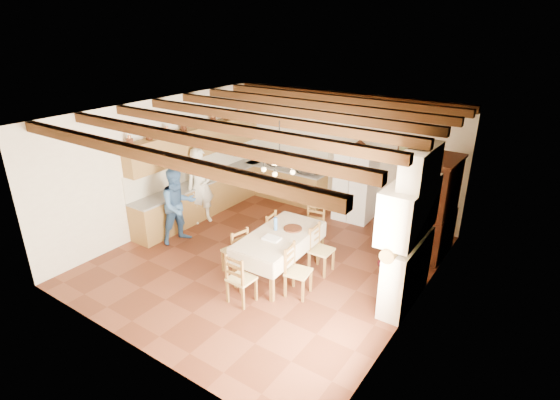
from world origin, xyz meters
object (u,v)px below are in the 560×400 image
object	(u,v)px
chair_left_far	(264,232)
microwave	(308,167)
person_woman_red	(393,227)
refrigerator	(355,185)
person_man	(200,186)
chair_end_far	(313,228)
chair_right_near	(298,271)
chair_left_near	(235,249)
person_woman_blue	(178,206)
dining_table	(279,238)
hutch	(440,209)
chair_end_near	(241,278)
chair_right_far	(322,250)

from	to	relation	value
chair_left_far	microwave	world-z (taller)	microwave
person_woman_red	refrigerator	bearing A→B (deg)	-141.05
person_man	microwave	world-z (taller)	person_man
chair_end_far	chair_left_far	bearing A→B (deg)	-142.22
chair_right_near	person_man	size ratio (longest dim) A/B	0.52
chair_left_near	person_woman_blue	distance (m)	1.89
refrigerator	chair_left_near	bearing A→B (deg)	-105.17
dining_table	chair_end_far	xyz separation A→B (m)	(0.01, 1.24, -0.28)
chair_left_near	microwave	size ratio (longest dim) A/B	1.82
person_woman_red	chair_right_near	bearing A→B (deg)	-31.91
chair_right_near	chair_end_far	world-z (taller)	same
person_woman_blue	microwave	world-z (taller)	person_woman_blue
person_man	refrigerator	bearing A→B (deg)	-28.68
hutch	chair_end_far	size ratio (longest dim) A/B	2.19
chair_left_far	chair_left_near	bearing A→B (deg)	-8.76
person_man	person_woman_red	bearing A→B (deg)	-57.94
refrigerator	chair_end_near	world-z (taller)	refrigerator
microwave	chair_end_far	bearing A→B (deg)	-66.44
chair_left_near	person_man	size ratio (longest dim) A/B	0.52
chair_end_near	chair_end_far	size ratio (longest dim) A/B	1.00
chair_right_far	person_woman_red	size ratio (longest dim) A/B	0.58
refrigerator	chair_left_near	distance (m)	3.70
dining_table	chair_right_near	xyz separation A→B (m)	(0.69, -0.41, -0.28)
chair_end_far	microwave	world-z (taller)	microwave
dining_table	chair_right_far	bearing A→B (deg)	38.04
refrigerator	dining_table	xyz separation A→B (m)	(-0.06, -3.14, -0.12)
refrigerator	chair_end_near	bearing A→B (deg)	-93.47
chair_right_near	person_woman_red	bearing A→B (deg)	-34.78
chair_right_near	chair_left_near	bearing A→B (deg)	82.84
dining_table	person_man	xyz separation A→B (m)	(-2.89, 0.87, 0.17)
person_woman_blue	person_woman_red	bearing A→B (deg)	-52.70
microwave	hutch	bearing A→B (deg)	-22.47
hutch	chair_end_far	bearing A→B (deg)	-149.89
chair_end_near	chair_left_far	bearing A→B (deg)	-64.11
dining_table	chair_end_near	distance (m)	1.18
person_woman_blue	refrigerator	bearing A→B (deg)	-23.11
chair_left_far	person_man	distance (m)	2.26
chair_right_far	person_man	world-z (taller)	person_man
chair_right_near	chair_left_far	bearing A→B (deg)	49.43
dining_table	person_man	bearing A→B (deg)	163.27
hutch	chair_end_near	size ratio (longest dim) A/B	2.19
dining_table	microwave	bearing A→B (deg)	112.15
refrigerator	person_man	bearing A→B (deg)	-144.93
chair_end_far	person_man	size ratio (longest dim) A/B	0.52
hutch	refrigerator	bearing A→B (deg)	164.36
chair_right_near	person_woman_blue	size ratio (longest dim) A/B	0.56
chair_left_far	chair_end_near	bearing A→B (deg)	16.86
person_man	person_woman_red	xyz separation A→B (m)	(4.54, 0.67, -0.09)
chair_left_near	chair_end_far	world-z (taller)	same
dining_table	microwave	world-z (taller)	microwave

